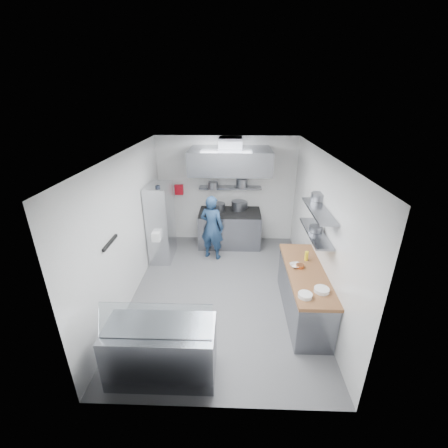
{
  "coord_description": "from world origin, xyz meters",
  "views": [
    {
      "loc": [
        0.19,
        -5.1,
        3.73
      ],
      "look_at": [
        0.0,
        0.6,
        1.25
      ],
      "focal_mm": 24.0,
      "sensor_mm": 36.0,
      "label": 1
    }
  ],
  "objects_px": {
    "chef": "(212,228)",
    "wire_rack": "(161,223)",
    "display_case": "(162,351)",
    "gas_range": "(230,229)"
  },
  "relations": [
    {
      "from": "gas_range",
      "to": "wire_rack",
      "type": "bearing_deg",
      "value": -156.31
    },
    {
      "from": "gas_range",
      "to": "chef",
      "type": "relative_size",
      "value": 1.0
    },
    {
      "from": "chef",
      "to": "wire_rack",
      "type": "relative_size",
      "value": 0.86
    },
    {
      "from": "wire_rack",
      "to": "display_case",
      "type": "relative_size",
      "value": 1.23
    },
    {
      "from": "wire_rack",
      "to": "display_case",
      "type": "distance_m",
      "value": 3.5
    },
    {
      "from": "chef",
      "to": "display_case",
      "type": "relative_size",
      "value": 1.07
    },
    {
      "from": "chef",
      "to": "wire_rack",
      "type": "distance_m",
      "value": 1.22
    },
    {
      "from": "gas_range",
      "to": "display_case",
      "type": "relative_size",
      "value": 1.07
    },
    {
      "from": "wire_rack",
      "to": "chef",
      "type": "bearing_deg",
      "value": 1.21
    },
    {
      "from": "display_case",
      "to": "gas_range",
      "type": "bearing_deg",
      "value": 77.79
    }
  ]
}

